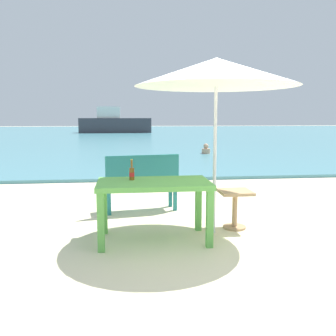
{
  "coord_description": "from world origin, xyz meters",
  "views": [
    {
      "loc": [
        -1.25,
        -3.78,
        1.56
      ],
      "look_at": [
        -0.45,
        3.0,
        0.6
      ],
      "focal_mm": 39.13,
      "sensor_mm": 36.0,
      "label": 1
    }
  ],
  "objects_px": {
    "picnic_table_green": "(154,190)",
    "side_table_wood": "(235,204)",
    "patio_umbrella": "(216,72)",
    "boat_ferry": "(114,123)",
    "swimmer_person": "(206,150)",
    "beer_bottle_amber": "(132,173)",
    "bench_teal_center": "(142,179)"
  },
  "relations": [
    {
      "from": "patio_umbrella",
      "to": "boat_ferry",
      "type": "bearing_deg",
      "value": 94.01
    },
    {
      "from": "beer_bottle_amber",
      "to": "side_table_wood",
      "type": "bearing_deg",
      "value": 9.22
    },
    {
      "from": "boat_ferry",
      "to": "side_table_wood",
      "type": "bearing_deg",
      "value": -85.32
    },
    {
      "from": "bench_teal_center",
      "to": "swimmer_person",
      "type": "height_order",
      "value": "bench_teal_center"
    },
    {
      "from": "bench_teal_center",
      "to": "swimmer_person",
      "type": "relative_size",
      "value": 3.03
    },
    {
      "from": "picnic_table_green",
      "to": "boat_ferry",
      "type": "distance_m",
      "value": 30.57
    },
    {
      "from": "swimmer_person",
      "to": "boat_ferry",
      "type": "bearing_deg",
      "value": 101.59
    },
    {
      "from": "beer_bottle_amber",
      "to": "boat_ferry",
      "type": "bearing_deg",
      "value": 91.95
    },
    {
      "from": "beer_bottle_amber",
      "to": "boat_ferry",
      "type": "height_order",
      "value": "boat_ferry"
    },
    {
      "from": "beer_bottle_amber",
      "to": "patio_umbrella",
      "type": "distance_m",
      "value": 1.67
    },
    {
      "from": "picnic_table_green",
      "to": "boat_ferry",
      "type": "xyz_separation_m",
      "value": [
        -1.3,
        30.54,
        0.3
      ]
    },
    {
      "from": "picnic_table_green",
      "to": "patio_umbrella",
      "type": "relative_size",
      "value": 0.61
    },
    {
      "from": "patio_umbrella",
      "to": "boat_ferry",
      "type": "xyz_separation_m",
      "value": [
        -2.13,
        30.34,
        -1.17
      ]
    },
    {
      "from": "beer_bottle_amber",
      "to": "bench_teal_center",
      "type": "distance_m",
      "value": 1.35
    },
    {
      "from": "patio_umbrella",
      "to": "beer_bottle_amber",
      "type": "bearing_deg",
      "value": -176.32
    },
    {
      "from": "swimmer_person",
      "to": "boat_ferry",
      "type": "relative_size",
      "value": 0.06
    },
    {
      "from": "picnic_table_green",
      "to": "boat_ferry",
      "type": "relative_size",
      "value": 0.21
    },
    {
      "from": "bench_teal_center",
      "to": "patio_umbrella",
      "type": "bearing_deg",
      "value": -53.46
    },
    {
      "from": "beer_bottle_amber",
      "to": "picnic_table_green",
      "type": "bearing_deg",
      "value": -26.3
    },
    {
      "from": "patio_umbrella",
      "to": "bench_teal_center",
      "type": "distance_m",
      "value": 2.2
    },
    {
      "from": "picnic_table_green",
      "to": "side_table_wood",
      "type": "bearing_deg",
      "value": 17.42
    },
    {
      "from": "swimmer_person",
      "to": "picnic_table_green",
      "type": "bearing_deg",
      "value": -106.2
    },
    {
      "from": "picnic_table_green",
      "to": "beer_bottle_amber",
      "type": "height_order",
      "value": "beer_bottle_amber"
    },
    {
      "from": "picnic_table_green",
      "to": "swimmer_person",
      "type": "bearing_deg",
      "value": 73.8
    },
    {
      "from": "patio_umbrella",
      "to": "side_table_wood",
      "type": "relative_size",
      "value": 4.26
    },
    {
      "from": "patio_umbrella",
      "to": "bench_teal_center",
      "type": "height_order",
      "value": "patio_umbrella"
    },
    {
      "from": "picnic_table_green",
      "to": "beer_bottle_amber",
      "type": "relative_size",
      "value": 5.28
    },
    {
      "from": "patio_umbrella",
      "to": "side_table_wood",
      "type": "distance_m",
      "value": 1.8
    },
    {
      "from": "swimmer_person",
      "to": "side_table_wood",
      "type": "bearing_deg",
      "value": -100.24
    },
    {
      "from": "side_table_wood",
      "to": "swimmer_person",
      "type": "height_order",
      "value": "side_table_wood"
    },
    {
      "from": "picnic_table_green",
      "to": "side_table_wood",
      "type": "distance_m",
      "value": 1.26
    },
    {
      "from": "picnic_table_green",
      "to": "bench_teal_center",
      "type": "distance_m",
      "value": 1.44
    }
  ]
}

